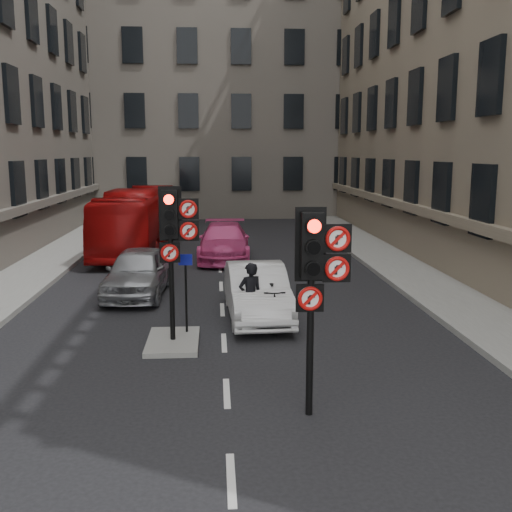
{
  "coord_description": "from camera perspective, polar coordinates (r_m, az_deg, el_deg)",
  "views": [
    {
      "loc": [
        -0.18,
        -8.62,
        4.49
      ],
      "look_at": [
        0.56,
        2.06,
        2.6
      ],
      "focal_mm": 42.0,
      "sensor_mm": 36.0,
      "label": 1
    }
  ],
  "objects": [
    {
      "name": "car_silver",
      "position": [
        19.12,
        -11.15,
        -1.48
      ],
      "size": [
        2.04,
        4.49,
        1.49
      ],
      "primitive_type": "imported",
      "rotation": [
        0.0,
        0.0,
        -0.06
      ],
      "color": "#94979B",
      "rests_on": "ground"
    },
    {
      "name": "centre_island",
      "position": [
        14.36,
        -7.91,
        -8.06
      ],
      "size": [
        1.2,
        2.0,
        0.12
      ],
      "primitive_type": "cube",
      "color": "gray",
      "rests_on": "ground"
    },
    {
      "name": "motorcycle",
      "position": [
        15.2,
        1.62,
        -4.95
      ],
      "size": [
        0.55,
        1.89,
        1.13
      ],
      "primitive_type": "imported",
      "rotation": [
        0.0,
        0.0,
        0.01
      ],
      "color": "black",
      "rests_on": "ground"
    },
    {
      "name": "signal_near",
      "position": [
        9.94,
        5.78,
        -1.1
      ],
      "size": [
        0.91,
        0.4,
        3.58
      ],
      "color": "black",
      "rests_on": "ground"
    },
    {
      "name": "building_far",
      "position": [
        46.94,
        -3.87,
        16.71
      ],
      "size": [
        30.0,
        14.0,
        20.0
      ],
      "primitive_type": "cube",
      "color": "#655E55",
      "rests_on": "ground"
    },
    {
      "name": "bus_red",
      "position": [
        27.43,
        -11.06,
        3.37
      ],
      "size": [
        2.9,
        10.25,
        2.83
      ],
      "primitive_type": "imported",
      "rotation": [
        0.0,
        0.0,
        -0.05
      ],
      "color": "#950A0B",
      "rests_on": "ground"
    },
    {
      "name": "pavement_right",
      "position": [
        22.34,
        15.43,
        -1.75
      ],
      "size": [
        3.0,
        50.0,
        0.16
      ],
      "primitive_type": "cube",
      "color": "gray",
      "rests_on": "ground"
    },
    {
      "name": "motorcyclist",
      "position": [
        15.08,
        -0.55,
        -3.89
      ],
      "size": [
        0.74,
        0.62,
        1.74
      ],
      "primitive_type": "imported",
      "rotation": [
        0.0,
        0.0,
        3.53
      ],
      "color": "black",
      "rests_on": "ground"
    },
    {
      "name": "ground",
      "position": [
        9.72,
        -2.56,
        -17.51
      ],
      "size": [
        120.0,
        120.0,
        0.0
      ],
      "primitive_type": "plane",
      "color": "black",
      "rests_on": "ground"
    },
    {
      "name": "car_pink",
      "position": [
        25.0,
        -3.06,
        1.37
      ],
      "size": [
        2.26,
        5.2,
        1.49
      ],
      "primitive_type": "imported",
      "rotation": [
        0.0,
        0.0,
        -0.03
      ],
      "color": "#D33E80",
      "rests_on": "ground"
    },
    {
      "name": "signal_far",
      "position": [
        13.76,
        -7.81,
        2.45
      ],
      "size": [
        0.91,
        0.4,
        3.58
      ],
      "color": "black",
      "rests_on": "centre_island"
    },
    {
      "name": "pavement_left",
      "position": [
        22.22,
        -22.29,
        -2.2
      ],
      "size": [
        3.0,
        50.0,
        0.16
      ],
      "primitive_type": "cube",
      "color": "gray",
      "rests_on": "ground"
    },
    {
      "name": "info_sign",
      "position": [
        14.52,
        -6.7,
        -2.47
      ],
      "size": [
        0.33,
        0.11,
        1.93
      ],
      "rotation": [
        0.0,
        0.0,
        -0.07
      ],
      "color": "black",
      "rests_on": "centre_island"
    },
    {
      "name": "car_white",
      "position": [
        16.24,
        0.09,
        -3.4
      ],
      "size": [
        1.72,
        4.47,
        1.45
      ],
      "primitive_type": "imported",
      "rotation": [
        0.0,
        0.0,
        0.04
      ],
      "color": "silver",
      "rests_on": "ground"
    }
  ]
}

